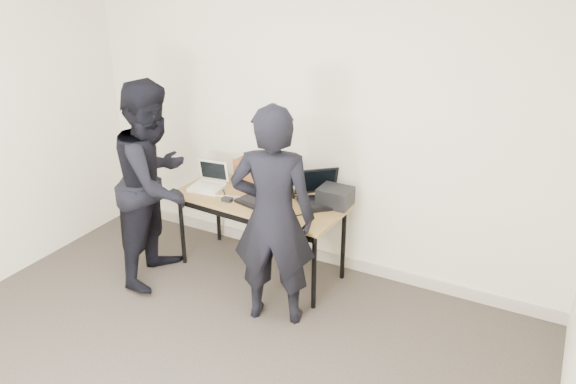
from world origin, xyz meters
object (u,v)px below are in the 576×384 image
Objects in this scene: desk at (259,205)px; laptop_beige at (209,183)px; person_observer at (156,183)px; person_typist at (273,218)px; laptop_right at (320,195)px; equipment_box at (335,197)px; leather_satchel at (255,173)px; laptop_center at (267,194)px.

desk is 0.54m from laptop_beige.
person_typist is at bearing -105.10° from person_observer.
laptop_right is 0.14m from equipment_box.
leather_satchel is 0.21× the size of person_observer.
equipment_box is at bearing -39.90° from laptop_right.
leather_satchel reaches higher than laptop_beige.
person_typist is (-0.19, -0.72, 0.08)m from equipment_box.
laptop_beige is 1.10m from person_typist.
laptop_beige is 0.18× the size of person_observer.
desk is at bearing -165.99° from laptop_center.
laptop_beige is 0.86× the size of leather_satchel.
laptop_beige is at bearing -170.42° from equipment_box.
laptop_right is 0.29× the size of person_typist.
person_observer is (-0.58, -0.67, 0.04)m from leather_satchel.
laptop_center reaches higher than laptop_right.
laptop_center is at bearing -160.98° from equipment_box.
equipment_box is at bearing 2.43° from laptop_beige.
person_observer is (-1.20, 0.09, 0.01)m from person_typist.
laptop_right is at bearing -179.46° from equipment_box.
person_typist is at bearing -104.94° from equipment_box.
equipment_box is 0.15× the size of person_typist.
laptop_right is (0.49, 0.19, 0.12)m from desk.
laptop_right is at bearing 38.66° from laptop_center.
equipment_box reaches higher than desk.
person_observer reaches higher than desk.
laptop_beige is at bearing -143.22° from leather_satchel.
laptop_beige is at bearing -165.75° from laptop_center.
person_observer is at bearing -138.30° from laptop_center.
laptop_beige is 0.60m from laptop_center.
leather_satchel is at bearing 26.57° from laptop_beige.
laptop_center is at bearing 3.65° from desk.
person_observer is (-0.23, -0.44, 0.12)m from laptop_beige.
laptop_beige reaches higher than desk.
person_typist reaches higher than desk.
person_typist is at bearing -35.98° from laptop_beige.
desk is at bearing -70.58° from person_observer.
person_observer is (-1.39, -0.63, 0.09)m from equipment_box.
leather_satchel is 1.36× the size of equipment_box.
person_typist is (0.96, -0.53, 0.11)m from laptop_beige.
equipment_box is at bearing -76.20° from person_observer.
person_observer is at bearing -125.41° from laptop_beige.
desk is 0.54m from laptop_right.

